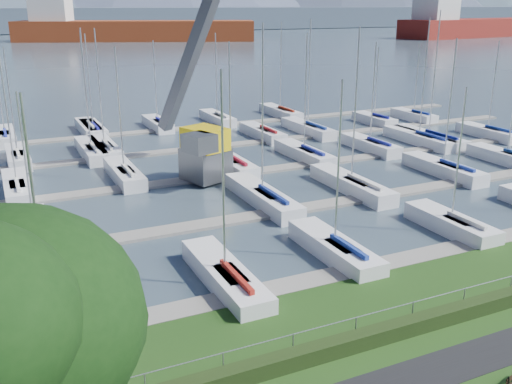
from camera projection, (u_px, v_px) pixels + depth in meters
path at (421, 376)px, 21.97m from camera, size 160.00×2.00×0.04m
water at (15, 38)px, 248.22m from camera, size 800.00×540.00×0.20m
hedge at (380, 334)px, 24.10m from camera, size 80.00×0.70×0.70m
fence at (376, 312)px, 24.18m from camera, size 80.00×0.04×0.04m
foothill at (5, 19)px, 306.40m from camera, size 900.00×80.00×12.00m
docks at (184, 181)px, 46.98m from camera, size 90.00×41.60×0.25m
crane at (204, 111)px, 46.65m from camera, size 7.50×13.00×22.35m
cargo_ship_mid at (125, 31)px, 227.63m from camera, size 93.49×50.53×21.50m
cargo_ship_east at (474, 28)px, 256.73m from camera, size 89.47×29.44×21.50m
sailboat_fleet at (142, 109)px, 47.30m from camera, size 75.04×49.57×13.66m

